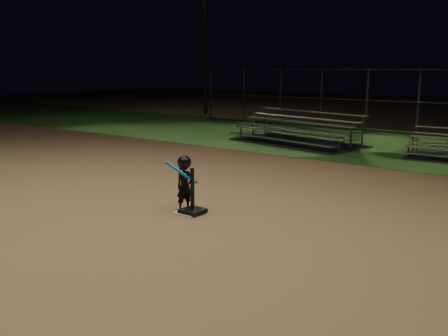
# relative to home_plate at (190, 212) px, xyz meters

# --- Properties ---
(ground) EXTENTS (80.00, 80.00, 0.00)m
(ground) POSITION_rel_home_plate_xyz_m (0.00, 0.00, -0.01)
(ground) COLOR #9D7347
(ground) RESTS_ON ground
(grass_strip) EXTENTS (60.00, 8.00, 0.01)m
(grass_strip) POSITION_rel_home_plate_xyz_m (0.00, 10.00, -0.01)
(grass_strip) COLOR #254C18
(grass_strip) RESTS_ON ground
(home_plate) EXTENTS (0.45, 0.45, 0.02)m
(home_plate) POSITION_rel_home_plate_xyz_m (0.00, 0.00, 0.00)
(home_plate) COLOR beige
(home_plate) RESTS_ON ground
(batting_tee) EXTENTS (0.38, 0.38, 0.79)m
(batting_tee) POSITION_rel_home_plate_xyz_m (0.07, -0.00, 0.16)
(batting_tee) COLOR black
(batting_tee) RESTS_ON home_plate
(child_batter) EXTENTS (0.49, 0.51, 1.01)m
(child_batter) POSITION_rel_home_plate_xyz_m (-0.14, 0.04, 0.53)
(child_batter) COLOR black
(child_batter) RESTS_ON ground
(bleacher_left) EXTENTS (4.77, 2.99, 1.09)m
(bleacher_left) POSITION_rel_home_plate_xyz_m (-2.54, 8.34, 0.21)
(bleacher_left) COLOR #B7B7BC
(bleacher_left) RESTS_ON ground
(backstop_fence) EXTENTS (20.08, 0.08, 2.50)m
(backstop_fence) POSITION_rel_home_plate_xyz_m (0.00, 13.00, 1.24)
(backstop_fence) COLOR #38383D
(backstop_fence) RESTS_ON ground
(light_pole_left) EXTENTS (0.90, 0.53, 8.30)m
(light_pole_left) POSITION_rel_home_plate_xyz_m (-12.00, 14.94, 4.93)
(light_pole_left) COLOR #2D2D30
(light_pole_left) RESTS_ON ground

